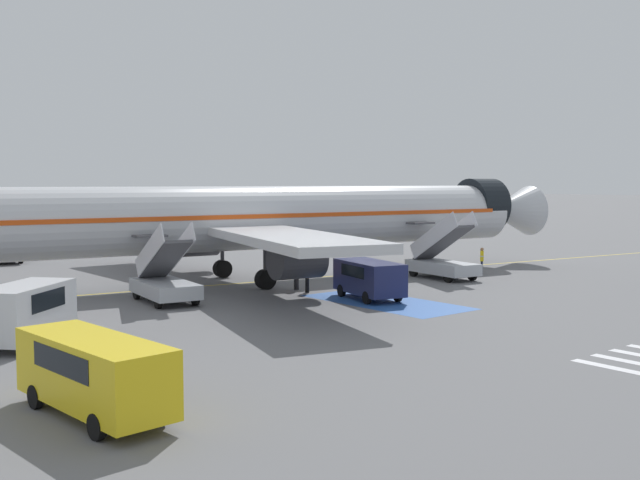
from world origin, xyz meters
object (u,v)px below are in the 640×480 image
object	(u,v)px
service_van_2	(25,309)
ground_crew_2	(482,259)
ground_crew_0	(296,271)
ground_crew_1	(307,275)
service_van_3	(369,276)
airliner	(258,218)
boarding_stairs_forward	(442,262)
service_van_1	(94,369)
boarding_stairs_aft	(165,282)

from	to	relation	value
service_van_2	ground_crew_2	world-z (taller)	service_van_2
ground_crew_0	service_van_2	bearing A→B (deg)	87.52
ground_crew_1	service_van_3	bearing A→B (deg)	-151.08
airliner	ground_crew_1	world-z (taller)	airliner
service_van_3	ground_crew_2	bearing A→B (deg)	27.35
ground_crew_2	boarding_stairs_forward	bearing A→B (deg)	142.55
airliner	ground_crew_1	size ratio (longest dim) A/B	27.53
boarding_stairs_forward	ground_crew_1	bearing A→B (deg)	-175.17
ground_crew_1	boarding_stairs_forward	bearing A→B (deg)	-80.31
boarding_stairs_forward	ground_crew_1	xyz separation A→B (m)	(-10.17, 0.61, -0.07)
service_van_1	airliner	bearing A→B (deg)	-138.48
service_van_3	ground_crew_2	distance (m)	13.39
service_van_3	service_van_2	bearing A→B (deg)	-166.53
boarding_stairs_forward	ground_crew_0	xyz separation A→B (m)	(-9.96, 1.85, 0.04)
airliner	boarding_stairs_aft	world-z (taller)	airliner
service_van_1	service_van_3	xyz separation A→B (m)	(18.56, 9.67, -0.05)
boarding_stairs_forward	service_van_2	distance (m)	26.47
airliner	service_van_2	distance (m)	19.00
ground_crew_2	ground_crew_1	bearing A→B (deg)	139.96
boarding_stairs_forward	service_van_3	size ratio (longest dim) A/B	1.15
boarding_stairs_forward	ground_crew_0	size ratio (longest dim) A/B	2.97
boarding_stairs_aft	service_van_3	distance (m)	10.32
airliner	boarding_stairs_forward	distance (m)	11.75
service_van_3	boarding_stairs_forward	bearing A→B (deg)	32.81
boarding_stairs_aft	ground_crew_2	world-z (taller)	boarding_stairs_aft
boarding_stairs_aft	service_van_2	bearing A→B (deg)	-138.30
service_van_2	service_van_3	bearing A→B (deg)	47.92
boarding_stairs_forward	service_van_3	world-z (taller)	boarding_stairs_forward
airliner	service_van_3	distance (m)	9.48
service_van_1	ground_crew_0	world-z (taller)	service_van_1
ground_crew_0	ground_crew_2	bearing A→B (deg)	-116.94
service_van_2	airliner	bearing A→B (deg)	76.69
airliner	service_van_1	size ratio (longest dim) A/B	8.15
boarding_stairs_forward	service_van_2	world-z (taller)	boarding_stairs_forward
service_van_2	boarding_stairs_forward	bearing A→B (deg)	54.84
airliner	ground_crew_2	world-z (taller)	airliner
service_van_2	ground_crew_2	bearing A→B (deg)	53.99
airliner	service_van_1	xyz separation A→B (m)	(-17.91, -18.73, -2.63)
boarding_stairs_aft	ground_crew_0	xyz separation A→B (m)	(7.72, -0.72, 0.07)
service_van_1	ground_crew_1	world-z (taller)	service_van_1
boarding_stairs_forward	ground_crew_1	world-z (taller)	boarding_stairs_forward
ground_crew_1	ground_crew_2	size ratio (longest dim) A/B	0.97
boarding_stairs_forward	ground_crew_2	bearing A→B (deg)	8.41
boarding_stairs_forward	service_van_1	world-z (taller)	boarding_stairs_forward
boarding_stairs_forward	service_van_2	size ratio (longest dim) A/B	1.22
airliner	service_van_3	xyz separation A→B (m)	(0.65, -9.07, -2.68)
service_van_2	service_van_3	distance (m)	17.18
boarding_stairs_aft	ground_crew_2	distance (m)	21.74
service_van_3	ground_crew_1	world-z (taller)	service_van_3
boarding_stairs_forward	service_van_1	bearing A→B (deg)	-146.85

